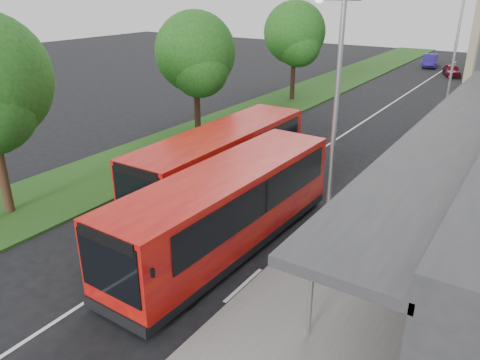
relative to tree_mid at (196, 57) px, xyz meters
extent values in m
plane|color=black|center=(7.01, -9.05, -4.64)|extent=(120.00, 120.00, 0.00)
cube|color=slate|center=(13.01, 10.95, -4.57)|extent=(5.00, 80.00, 0.15)
cube|color=#1D4E19|center=(0.01, 10.95, -4.59)|extent=(5.00, 80.00, 0.10)
cube|color=silver|center=(7.01, 5.95, -4.64)|extent=(0.12, 70.00, 0.01)
cube|color=silver|center=(10.31, -11.05, -4.64)|extent=(0.12, 2.00, 0.01)
cube|color=silver|center=(10.31, -5.05, -4.64)|extent=(0.12, 2.00, 0.01)
cube|color=silver|center=(10.31, 0.95, -4.64)|extent=(0.12, 2.00, 0.01)
cube|color=silver|center=(10.31, 6.95, -4.64)|extent=(0.12, 2.00, 0.01)
cube|color=silver|center=(10.31, 12.95, -4.64)|extent=(0.12, 2.00, 0.01)
cube|color=silver|center=(10.31, 18.95, -4.64)|extent=(0.12, 2.00, 0.01)
cube|color=silver|center=(10.31, 24.95, -4.64)|extent=(0.12, 2.00, 0.01)
cube|color=silver|center=(10.31, 30.95, -4.64)|extent=(0.12, 2.00, 0.01)
cube|color=#2C2C2E|center=(14.21, -1.05, -1.34)|extent=(2.80, 26.00, 0.25)
cylinder|color=#9DA0A5|center=(12.91, -12.05, -2.99)|extent=(0.12, 0.12, 3.30)
cylinder|color=#9DA0A5|center=(12.91, 9.95, -2.99)|extent=(0.12, 0.12, 3.30)
cylinder|color=#362515|center=(0.01, -12.05, -2.77)|extent=(0.36, 0.36, 3.75)
cylinder|color=#362515|center=(0.01, -0.05, -2.88)|extent=(0.36, 0.36, 3.52)
sphere|color=#164F15|center=(0.01, -0.05, 0.31)|extent=(4.47, 4.47, 4.47)
sphere|color=#164F15|center=(0.61, -0.45, -0.49)|extent=(3.20, 3.20, 3.20)
sphere|color=#164F15|center=(-0.49, 0.45, -0.25)|extent=(3.52, 3.52, 3.52)
cylinder|color=#362515|center=(0.01, 11.95, -2.82)|extent=(0.36, 0.36, 3.64)
sphere|color=#164F15|center=(0.01, 11.95, 0.48)|extent=(4.63, 4.63, 4.63)
sphere|color=#164F15|center=(0.61, 11.55, -0.34)|extent=(3.31, 3.31, 3.31)
sphere|color=#164F15|center=(-0.49, 12.45, -0.09)|extent=(3.64, 3.64, 3.64)
cylinder|color=#9DA0A5|center=(11.21, -7.05, -0.49)|extent=(0.16, 0.16, 8.00)
cylinder|color=#9DA0A5|center=(11.21, 12.95, -0.49)|extent=(0.16, 0.16, 8.00)
cube|color=red|center=(8.66, -9.50, -3.06)|extent=(2.59, 9.98, 2.51)
cube|color=black|center=(8.66, -9.50, -4.28)|extent=(2.61, 10.00, 0.28)
cube|color=black|center=(8.55, -14.48, -2.80)|extent=(2.13, 0.10, 1.65)
cube|color=black|center=(8.77, -4.52, -2.66)|extent=(2.08, 0.10, 1.23)
cube|color=black|center=(7.46, -9.19, -2.61)|extent=(0.24, 8.51, 1.13)
cube|color=black|center=(9.87, -9.24, -2.61)|extent=(0.24, 8.51, 1.13)
cube|color=black|center=(8.55, -14.49, -4.26)|extent=(2.37, 0.13, 0.33)
cube|color=black|center=(8.55, -14.49, -1.99)|extent=(1.99, 0.08, 0.33)
cube|color=black|center=(7.23, -14.25, -2.56)|extent=(0.08, 0.08, 0.24)
cube|color=black|center=(9.88, -14.30, -2.56)|extent=(0.08, 0.08, 0.24)
cylinder|color=black|center=(7.59, -12.69, -4.22)|extent=(0.30, 0.86, 0.85)
cylinder|color=black|center=(9.58, -12.74, -4.22)|extent=(0.30, 0.86, 0.85)
cylinder|color=black|center=(7.74, -6.26, -4.22)|extent=(0.30, 0.86, 0.85)
cylinder|color=black|center=(9.72, -6.31, -4.22)|extent=(0.30, 0.86, 0.85)
cube|color=red|center=(5.94, -5.92, -3.06)|extent=(2.39, 9.90, 2.50)
cube|color=black|center=(5.94, -5.92, -4.28)|extent=(2.41, 9.92, 0.28)
cube|color=black|center=(5.95, -10.88, -2.80)|extent=(2.12, 0.06, 1.65)
cube|color=black|center=(5.92, -0.95, -2.66)|extent=(2.07, 0.06, 1.22)
cube|color=black|center=(4.74, -5.64, -2.62)|extent=(0.08, 8.48, 1.13)
cube|color=black|center=(7.13, -5.63, -2.62)|extent=(0.08, 8.48, 1.13)
cube|color=black|center=(5.95, -10.89, -4.26)|extent=(2.36, 0.09, 0.33)
cube|color=black|center=(5.95, -10.89, -2.00)|extent=(1.98, 0.05, 0.33)
cube|color=black|center=(4.63, -10.68, -2.57)|extent=(0.08, 0.08, 0.24)
cube|color=black|center=(7.27, -10.67, -2.57)|extent=(0.08, 0.08, 0.24)
cylinder|color=black|center=(4.96, -9.12, -4.22)|extent=(0.29, 0.85, 0.85)
cylinder|color=black|center=(6.94, -9.12, -4.22)|extent=(0.29, 0.85, 0.85)
cylinder|color=black|center=(4.94, -2.72, -4.22)|extent=(0.29, 0.85, 0.85)
cylinder|color=black|center=(6.91, -2.71, -4.22)|extent=(0.29, 0.85, 0.85)
cylinder|color=#312014|center=(11.94, 0.05, -4.03)|extent=(0.65, 0.65, 0.92)
cylinder|color=#EEAF0C|center=(12.22, 10.10, -4.01)|extent=(0.18, 0.18, 0.97)
imported|color=#590C1A|center=(8.43, 30.27, -4.07)|extent=(2.44, 3.63, 1.15)
imported|color=navy|center=(5.23, 35.13, -3.96)|extent=(2.15, 4.33, 1.36)
camera|label=1|loc=(16.67, -20.93, 3.63)|focal=35.00mm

